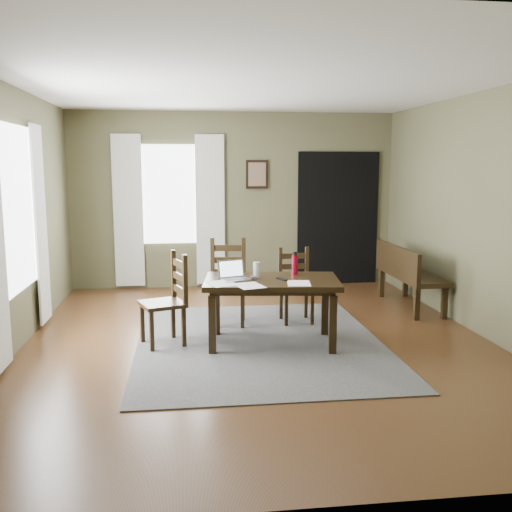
{
  "coord_description": "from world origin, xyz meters",
  "views": [
    {
      "loc": [
        -0.77,
        -5.85,
        1.89
      ],
      "look_at": [
        0.0,
        0.3,
        0.9
      ],
      "focal_mm": 40.0,
      "sensor_mm": 36.0,
      "label": 1
    }
  ],
  "objects": [
    {
      "name": "paper_a",
      "position": [
        -0.41,
        -0.23,
        0.71
      ],
      "size": [
        0.33,
        0.38,
        0.0
      ],
      "primitive_type": "cube",
      "rotation": [
        0.0,
        0.0,
        0.29
      ],
      "color": "white",
      "rests_on": "dining_table"
    },
    {
      "name": "room_shell",
      "position": [
        0.0,
        0.0,
        1.8
      ],
      "size": [
        5.02,
        6.02,
        2.71
      ],
      "color": "brown",
      "rests_on": "ground"
    },
    {
      "name": "tv_remote",
      "position": [
        0.22,
        -0.12,
        0.72
      ],
      "size": [
        0.11,
        0.16,
        0.02
      ],
      "primitive_type": "cube",
      "rotation": [
        0.0,
        0.0,
        0.44
      ],
      "color": "black",
      "rests_on": "dining_table"
    },
    {
      "name": "water_bottle",
      "position": [
        0.41,
        0.18,
        0.82
      ],
      "size": [
        0.07,
        0.07,
        0.25
      ],
      "rotation": [
        0.0,
        0.0,
        -0.01
      ],
      "color": "#A70C29",
      "rests_on": "dining_table"
    },
    {
      "name": "laptop",
      "position": [
        -0.28,
        -0.02,
        0.76
      ],
      "size": [
        0.35,
        0.32,
        0.2
      ],
      "rotation": [
        0.0,
        0.0,
        0.34
      ],
      "color": "#B7B7BC",
      "rests_on": "dining_table"
    },
    {
      "name": "rug",
      "position": [
        0.0,
        0.0,
        0.01
      ],
      "size": [
        2.6,
        3.2,
        0.01
      ],
      "color": "#464646",
      "rests_on": "ground"
    },
    {
      "name": "curtain_back_right",
      "position": [
        -0.38,
        2.94,
        1.2
      ],
      "size": [
        0.44,
        0.03,
        2.3
      ],
      "color": "silver",
      "rests_on": "ground"
    },
    {
      "name": "paper_b",
      "position": [
        0.36,
        -0.32,
        0.71
      ],
      "size": [
        0.27,
        0.33,
        0.0
      ],
      "primitive_type": "cube",
      "rotation": [
        0.0,
        0.0,
        -0.14
      ],
      "color": "white",
      "rests_on": "dining_table"
    },
    {
      "name": "curtain_left_far",
      "position": [
        -2.44,
        1.02,
        1.2
      ],
      "size": [
        0.03,
        0.48,
        2.3
      ],
      "color": "silver",
      "rests_on": "ground"
    },
    {
      "name": "bench",
      "position": [
        2.15,
        1.31,
        0.5
      ],
      "size": [
        0.47,
        1.48,
        0.83
      ],
      "rotation": [
        0.0,
        0.0,
        1.57
      ],
      "color": "black",
      "rests_on": "ground"
    },
    {
      "name": "dining_table",
      "position": [
        0.12,
        -0.05,
        0.62
      ],
      "size": [
        1.49,
        1.0,
        0.7
      ],
      "rotation": [
        0.0,
        0.0,
        -0.12
      ],
      "color": "black",
      "rests_on": "rug"
    },
    {
      "name": "chair_back_right",
      "position": [
        0.55,
        0.8,
        0.44
      ],
      "size": [
        0.4,
        0.4,
        0.89
      ],
      "rotation": [
        0.0,
        0.0,
        0.03
      ],
      "color": "black",
      "rests_on": "rug"
    },
    {
      "name": "computer_mouse",
      "position": [
        -0.07,
        -0.04,
        0.73
      ],
      "size": [
        0.06,
        0.09,
        0.03
      ],
      "primitive_type": "cube",
      "rotation": [
        0.0,
        0.0,
        -0.06
      ],
      "color": "#3F3F42",
      "rests_on": "dining_table"
    },
    {
      "name": "ground",
      "position": [
        0.0,
        0.0,
        -0.01
      ],
      "size": [
        5.0,
        6.0,
        0.01
      ],
      "color": "#492C16"
    },
    {
      "name": "drinking_glass",
      "position": [
        -0.02,
        0.04,
        0.79
      ],
      "size": [
        0.09,
        0.09,
        0.16
      ],
      "primitive_type": "cylinder",
      "rotation": [
        0.0,
        0.0,
        0.18
      ],
      "color": "silver",
      "rests_on": "dining_table"
    },
    {
      "name": "window_left",
      "position": [
        -2.47,
        0.2,
        1.45
      ],
      "size": [
        0.01,
        1.3,
        1.7
      ],
      "color": "white",
      "rests_on": "ground"
    },
    {
      "name": "chair_back_left",
      "position": [
        -0.28,
        0.82,
        0.5
      ],
      "size": [
        0.49,
        0.5,
        1.01
      ],
      "rotation": [
        0.0,
        0.0,
        -0.12
      ],
      "color": "black",
      "rests_on": "rug"
    },
    {
      "name": "window_back",
      "position": [
        -1.0,
        2.97,
        1.45
      ],
      "size": [
        1.0,
        0.01,
        1.5
      ],
      "color": "white",
      "rests_on": "ground"
    },
    {
      "name": "chair_end",
      "position": [
        -0.97,
        0.08,
        0.48
      ],
      "size": [
        0.54,
        0.54,
        0.97
      ],
      "rotation": [
        0.0,
        0.0,
        -1.23
      ],
      "color": "black",
      "rests_on": "rug"
    },
    {
      "name": "framed_picture",
      "position": [
        0.35,
        2.97,
        1.75
      ],
      "size": [
        0.34,
        0.03,
        0.44
      ],
      "color": "black",
      "rests_on": "ground"
    },
    {
      "name": "curtain_back_left",
      "position": [
        -1.62,
        2.94,
        1.2
      ],
      "size": [
        0.44,
        0.03,
        2.3
      ],
      "color": "silver",
      "rests_on": "ground"
    },
    {
      "name": "paper_e",
      "position": [
        -0.15,
        -0.37,
        0.71
      ],
      "size": [
        0.32,
        0.37,
        0.0
      ],
      "primitive_type": "cube",
      "rotation": [
        0.0,
        0.0,
        0.29
      ],
      "color": "white",
      "rests_on": "dining_table"
    },
    {
      "name": "doorway_back",
      "position": [
        1.65,
        2.97,
        1.05
      ],
      "size": [
        1.3,
        0.03,
        2.1
      ],
      "color": "black",
      "rests_on": "ground"
    }
  ]
}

